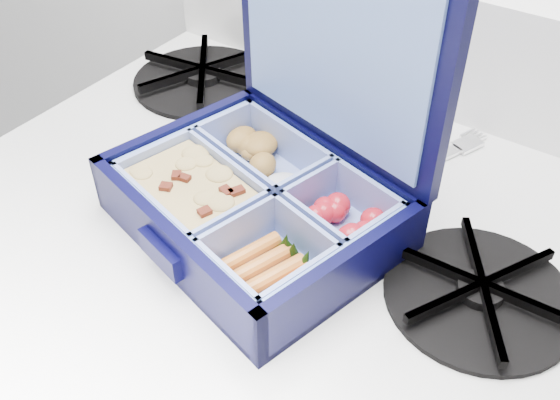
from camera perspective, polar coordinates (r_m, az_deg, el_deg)
The scene contains 4 objects.
bento_box at distance 0.57m, azimuth -2.38°, elevation -0.39°, with size 0.25×0.19×0.06m, color black, non-canonical shape.
burner_grate at distance 0.55m, azimuth 17.90°, elevation -7.70°, with size 0.16×0.16×0.02m, color black.
burner_grate_rear at distance 0.81m, azimuth -7.03°, elevation 11.22°, with size 0.18×0.18×0.02m, color black.
fork at distance 0.66m, azimuth 11.30°, elevation 2.38°, with size 0.03×0.20×0.01m, color silver, non-canonical shape.
Camera 1 is at (0.50, 1.30, 1.35)m, focal length 40.00 mm.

